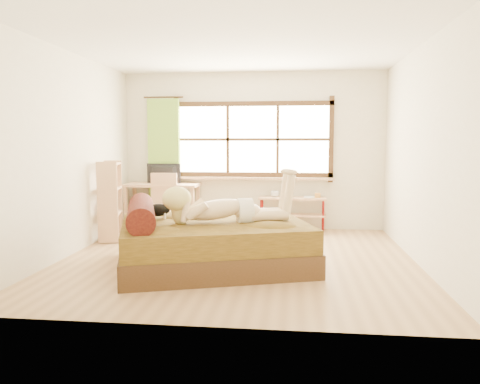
# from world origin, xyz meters

# --- Properties ---
(floor) EXTENTS (4.50, 4.50, 0.00)m
(floor) POSITION_xyz_m (0.00, 0.00, 0.00)
(floor) COLOR #9E754C
(floor) RESTS_ON ground
(ceiling) EXTENTS (4.50, 4.50, 0.00)m
(ceiling) POSITION_xyz_m (0.00, 0.00, 2.70)
(ceiling) COLOR white
(ceiling) RESTS_ON wall_back
(wall_back) EXTENTS (4.50, 0.00, 4.50)m
(wall_back) POSITION_xyz_m (0.00, 2.25, 1.35)
(wall_back) COLOR silver
(wall_back) RESTS_ON floor
(wall_front) EXTENTS (4.50, 0.00, 4.50)m
(wall_front) POSITION_xyz_m (0.00, -2.25, 1.35)
(wall_front) COLOR silver
(wall_front) RESTS_ON floor
(wall_left) EXTENTS (0.00, 4.50, 4.50)m
(wall_left) POSITION_xyz_m (-2.25, 0.00, 1.35)
(wall_left) COLOR silver
(wall_left) RESTS_ON floor
(wall_right) EXTENTS (0.00, 4.50, 4.50)m
(wall_right) POSITION_xyz_m (2.25, 0.00, 1.35)
(wall_right) COLOR silver
(wall_right) RESTS_ON floor
(window) EXTENTS (2.80, 0.16, 1.46)m
(window) POSITION_xyz_m (0.00, 2.22, 1.51)
(window) COLOR #FFEDBF
(window) RESTS_ON wall_back
(curtain) EXTENTS (0.55, 0.10, 2.20)m
(curtain) POSITION_xyz_m (-1.55, 2.13, 1.15)
(curtain) COLOR olive
(curtain) RESTS_ON wall_back
(bed) EXTENTS (2.64, 2.36, 0.84)m
(bed) POSITION_xyz_m (-0.31, -0.37, 0.30)
(bed) COLOR #32240F
(bed) RESTS_ON floor
(woman) EXTENTS (1.60, 0.90, 0.66)m
(woman) POSITION_xyz_m (-0.10, -0.40, 0.88)
(woman) COLOR beige
(woman) RESTS_ON bed
(kitten) EXTENTS (0.35, 0.23, 0.26)m
(kitten) POSITION_xyz_m (-0.97, -0.25, 0.68)
(kitten) COLOR black
(kitten) RESTS_ON bed
(desk) EXTENTS (1.27, 0.58, 0.79)m
(desk) POSITION_xyz_m (-1.54, 1.95, 0.69)
(desk) COLOR tan
(desk) RESTS_ON floor
(monitor) EXTENTS (0.59, 0.08, 0.34)m
(monitor) POSITION_xyz_m (-1.54, 2.00, 0.96)
(monitor) COLOR black
(monitor) RESTS_ON desk
(chair) EXTENTS (0.44, 0.44, 0.99)m
(chair) POSITION_xyz_m (-1.44, 1.59, 0.55)
(chair) COLOR tan
(chair) RESTS_ON floor
(pipe_shelf) EXTENTS (1.15, 0.32, 0.65)m
(pipe_shelf) POSITION_xyz_m (0.71, 2.07, 0.42)
(pipe_shelf) COLOR tan
(pipe_shelf) RESTS_ON floor
(cup) EXTENTS (0.14, 0.14, 0.11)m
(cup) POSITION_xyz_m (0.39, 2.07, 0.62)
(cup) COLOR gray
(cup) RESTS_ON pipe_shelf
(book) EXTENTS (0.18, 0.24, 0.02)m
(book) POSITION_xyz_m (0.89, 2.07, 0.58)
(book) COLOR gray
(book) RESTS_ON pipe_shelf
(bookshelf) EXTENTS (0.41, 0.58, 1.21)m
(bookshelf) POSITION_xyz_m (-2.08, 0.95, 0.61)
(bookshelf) COLOR tan
(bookshelf) RESTS_ON floor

